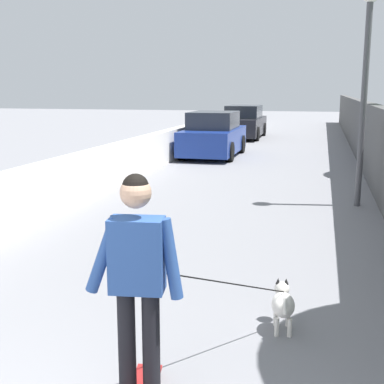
% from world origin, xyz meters
% --- Properties ---
extents(ground_plane, '(80.00, 80.00, 0.00)m').
position_xyz_m(ground_plane, '(14.00, 0.00, 0.00)').
color(ground_plane, gray).
extents(wall_left, '(48.00, 0.30, 1.01)m').
position_xyz_m(wall_left, '(12.00, 3.04, 0.51)').
color(wall_left, silver).
rests_on(wall_left, ground).
extents(fence_right, '(48.00, 0.30, 1.90)m').
position_xyz_m(fence_right, '(12.00, -3.04, 0.95)').
color(fence_right, '#4C4C4C').
rests_on(fence_right, ground).
extents(lamp_post, '(0.36, 0.36, 4.23)m').
position_xyz_m(lamp_post, '(8.98, -2.49, 2.90)').
color(lamp_post, '#4C4C51').
rests_on(lamp_post, ground).
extents(person_skateboarder, '(0.27, 0.72, 1.65)m').
position_xyz_m(person_skateboarder, '(1.70, -0.51, 1.05)').
color(person_skateboarder, black).
rests_on(person_skateboarder, skateboard).
extents(dog, '(1.74, 1.08, 1.06)m').
position_xyz_m(dog, '(3.16, -1.44, 0.28)').
color(dog, white).
rests_on(dog, ground).
extents(car_near, '(3.92, 1.80, 1.54)m').
position_xyz_m(car_near, '(15.82, 1.89, 0.71)').
color(car_near, navy).
rests_on(car_near, ground).
extents(car_far, '(4.40, 1.80, 1.54)m').
position_xyz_m(car_far, '(22.93, 1.89, 0.72)').
color(car_far, black).
rests_on(car_far, ground).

